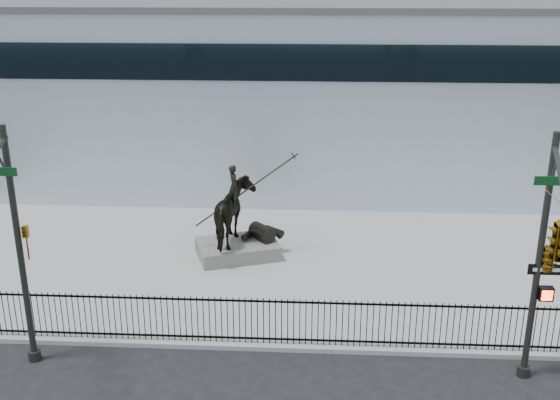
{
  "coord_description": "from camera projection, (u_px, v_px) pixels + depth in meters",
  "views": [
    {
      "loc": [
        1.1,
        -15.89,
        10.68
      ],
      "look_at": [
        -0.16,
        6.0,
        3.07
      ],
      "focal_mm": 42.0,
      "sensor_mm": 36.0,
      "label": 1
    }
  ],
  "objects": [
    {
      "name": "traffic_signal_right",
      "position": [
        553.0,
        247.0,
        14.72
      ],
      "size": [
        2.17,
        6.86,
        7.0
      ],
      "color": "#252722",
      "rests_on": "ground"
    },
    {
      "name": "traffic_signal_left",
      "position": [
        13.0,
        244.0,
        17.0
      ],
      "size": [
        1.52,
        4.84,
        7.0
      ],
      "color": "#252722",
      "rests_on": "ground"
    },
    {
      "name": "equestrian_statue",
      "position": [
        238.0,
        213.0,
        25.22
      ],
      "size": [
        3.7,
        2.96,
        3.31
      ],
      "rotation": [
        0.0,
        0.0,
        0.34
      ],
      "color": "black",
      "rests_on": "statue_plinth"
    },
    {
      "name": "picket_fence",
      "position": [
        276.0,
        321.0,
        19.43
      ],
      "size": [
        22.1,
        0.1,
        1.5
      ],
      "color": "black",
      "rests_on": "plaza"
    },
    {
      "name": "building",
      "position": [
        298.0,
        92.0,
        35.94
      ],
      "size": [
        44.0,
        14.0,
        9.0
      ],
      "primitive_type": "cube",
      "color": "silver",
      "rests_on": "ground"
    },
    {
      "name": "plaza",
      "position": [
        286.0,
        265.0,
        25.13
      ],
      "size": [
        30.0,
        12.0,
        0.15
      ],
      "primitive_type": "cube",
      "color": "#9B9B98",
      "rests_on": "ground"
    },
    {
      "name": "statue_plinth",
      "position": [
        238.0,
        249.0,
        25.69
      ],
      "size": [
        3.57,
        2.99,
        0.57
      ],
      "primitive_type": "cube",
      "rotation": [
        0.0,
        0.0,
        0.34
      ],
      "color": "#5E5C56",
      "rests_on": "plaza"
    },
    {
      "name": "ground",
      "position": [
        274.0,
        371.0,
        18.55
      ],
      "size": [
        120.0,
        120.0,
        0.0
      ],
      "primitive_type": "plane",
      "color": "black",
      "rests_on": "ground"
    }
  ]
}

